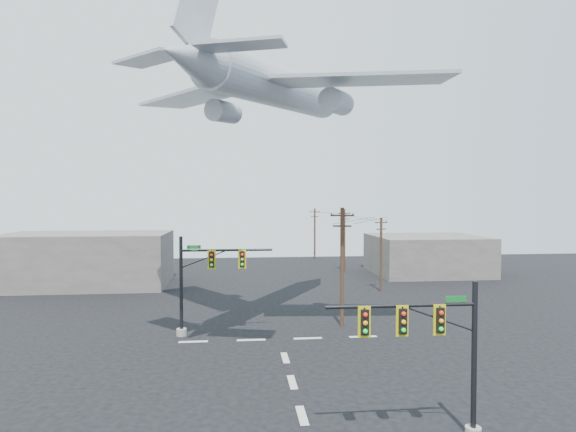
{
  "coord_description": "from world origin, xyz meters",
  "views": [
    {
      "loc": [
        -2.84,
        -21.38,
        9.86
      ],
      "look_at": [
        -0.13,
        5.0,
        8.93
      ],
      "focal_mm": 30.0,
      "sensor_mm": 36.0,
      "label": 1
    }
  ],
  "objects": [
    {
      "name": "airliner",
      "position": [
        0.25,
        15.51,
        18.32
      ],
      "size": [
        23.3,
        25.54,
        7.37
      ],
      "rotation": [
        0.0,
        -0.07,
        1.04
      ],
      "color": "#A9ADB5"
    },
    {
      "name": "signal_mast_far",
      "position": [
        -5.56,
        13.55,
        3.86
      ],
      "size": [
        6.93,
        0.79,
        7.19
      ],
      "color": "gray",
      "rests_on": "ground"
    },
    {
      "name": "power_lines",
      "position": [
        10.35,
        35.51,
        7.79
      ],
      "size": [
        8.74,
        41.92,
        0.36
      ],
      "color": "black"
    },
    {
      "name": "signal_mast_near",
      "position": [
        5.18,
        -2.84,
        3.69
      ],
      "size": [
        6.52,
        0.72,
        6.51
      ],
      "color": "gray",
      "rests_on": "ground"
    },
    {
      "name": "building_right",
      "position": [
        22.0,
        40.0,
        2.5
      ],
      "size": [
        14.0,
        12.0,
        5.0
      ],
      "primitive_type": "cube",
      "color": "slate",
      "rests_on": "ground"
    },
    {
      "name": "building_left",
      "position": [
        -20.0,
        35.0,
        3.0
      ],
      "size": [
        18.0,
        10.0,
        6.0
      ],
      "primitive_type": "cube",
      "color": "slate",
      "rests_on": "ground"
    },
    {
      "name": "utility_pole_a",
      "position": [
        5.13,
        15.1,
        4.82
      ],
      "size": [
        1.82,
        0.55,
        9.22
      ],
      "rotation": [
        0.0,
        0.0,
        -0.24
      ],
      "color": "#472D1E",
      "rests_on": "ground"
    },
    {
      "name": "ground",
      "position": [
        0.0,
        0.0,
        0.0
      ],
      "size": [
        120.0,
        120.0,
        0.0
      ],
      "primitive_type": "plane",
      "color": "black",
      "rests_on": "ground"
    },
    {
      "name": "lane_markings",
      "position": [
        0.0,
        5.33,
        0.01
      ],
      "size": [
        14.0,
        21.2,
        0.01
      ],
      "color": "beige",
      "rests_on": "ground"
    },
    {
      "name": "utility_pole_b",
      "position": [
        12.31,
        28.58,
        4.13
      ],
      "size": [
        1.52,
        0.71,
        7.9
      ],
      "rotation": [
        0.0,
        0.0,
        0.39
      ],
      "color": "#472D1E",
      "rests_on": "ground"
    },
    {
      "name": "utility_pole_c",
      "position": [
        11.47,
        42.79,
        4.46
      ],
      "size": [
        1.72,
        0.52,
        8.52
      ],
      "rotation": [
        0.0,
        0.0,
        0.24
      ],
      "color": "#472D1E",
      "rests_on": "ground"
    },
    {
      "name": "utility_pole_d",
      "position": [
        9.66,
        57.01,
        4.37
      ],
      "size": [
        1.73,
        0.37,
        8.35
      ],
      "rotation": [
        0.0,
        0.0,
        0.15
      ],
      "color": "#472D1E",
      "rests_on": "ground"
    }
  ]
}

